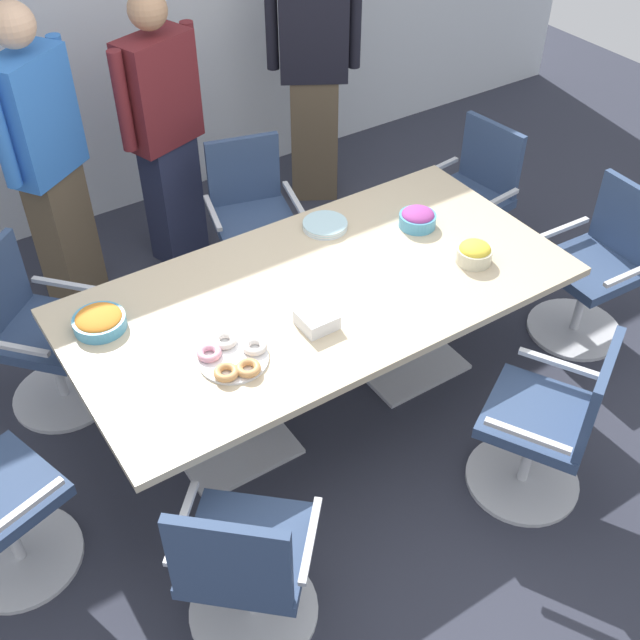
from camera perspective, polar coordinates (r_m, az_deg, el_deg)
ground_plane at (r=4.25m, az=0.00°, el=-5.67°), size 10.00×10.00×0.01m
back_wall at (r=5.37m, az=-15.27°, el=21.35°), size 8.00×0.10×2.80m
conference_table at (r=3.82m, az=0.00°, el=0.85°), size 2.40×1.20×0.75m
office_chair_1 at (r=3.15m, az=-5.45°, el=-17.55°), size 0.76×0.76×0.91m
office_chair_2 at (r=3.70m, az=16.20°, el=-7.57°), size 0.73×0.73×0.91m
office_chair_3 at (r=4.66m, az=19.33°, el=3.24°), size 0.56×0.56×0.91m
office_chair_4 at (r=5.05m, az=10.69°, el=8.16°), size 0.60×0.60×0.91m
office_chair_5 at (r=4.80m, az=-4.88°, el=6.85°), size 0.66×0.66×0.91m
office_chair_6 at (r=4.22m, az=-19.69°, el=-1.30°), size 0.76×0.76×0.91m
person_standing_0 at (r=4.63m, az=-19.21°, el=10.95°), size 0.55×0.43×1.78m
person_standing_1 at (r=4.88m, az=-11.21°, el=13.33°), size 0.60×0.35×1.70m
person_standing_2 at (r=5.41m, az=-0.46°, el=18.04°), size 0.57×0.41×1.86m
snack_bowl_candy_mix at (r=4.17m, az=7.09°, el=7.35°), size 0.19×0.19×0.10m
snack_bowl_chips_yellow at (r=3.95m, az=11.12°, el=4.82°), size 0.18×0.18×0.11m
snack_bowl_chips_orange at (r=3.63m, az=-15.71°, el=-0.04°), size 0.24×0.24×0.08m
donut_platter at (r=3.37m, az=-6.32°, el=-2.69°), size 0.31×0.31×0.04m
plate_stack at (r=4.13m, az=0.37°, el=6.88°), size 0.23×0.23×0.04m
napkin_pile at (r=3.51m, az=-0.23°, el=0.02°), size 0.16×0.16×0.07m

